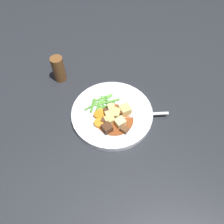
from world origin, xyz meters
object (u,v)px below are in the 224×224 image
(potato_chunk_3, at_px, (109,120))
(potato_chunk_4, at_px, (120,122))
(dinner_plate, at_px, (112,113))
(meat_chunk_3, at_px, (107,128))
(carrot_slice_3, at_px, (102,118))
(meat_chunk_0, at_px, (120,111))
(carrot_slice_2, at_px, (100,112))
(pepper_mill, at_px, (59,69))
(carrot_slice_1, at_px, (99,123))
(fork, at_px, (141,114))
(carrot_slice_0, at_px, (98,115))
(potato_chunk_2, at_px, (112,108))
(meat_chunk_2, at_px, (104,121))
(potato_chunk_5, at_px, (125,110))
(potato_chunk_1, at_px, (115,113))
(meat_chunk_4, at_px, (124,130))
(potato_chunk_0, at_px, (110,116))
(meat_chunk_1, at_px, (109,113))

(potato_chunk_3, bearing_deg, potato_chunk_4, 49.12)
(dinner_plate, bearing_deg, meat_chunk_3, -39.80)
(carrot_slice_3, distance_m, meat_chunk_0, 0.07)
(carrot_slice_2, bearing_deg, dinner_plate, 69.85)
(pepper_mill, bearing_deg, carrot_slice_1, 7.59)
(carrot_slice_2, relative_size, carrot_slice_3, 0.81)
(pepper_mill, bearing_deg, fork, 30.62)
(potato_chunk_4, bearing_deg, carrot_slice_0, -141.80)
(carrot_slice_3, height_order, potato_chunk_2, potato_chunk_2)
(meat_chunk_2, bearing_deg, potato_chunk_5, 91.87)
(meat_chunk_2, bearing_deg, potato_chunk_1, 99.94)
(carrot_slice_1, distance_m, carrot_slice_2, 0.04)
(potato_chunk_2, height_order, potato_chunk_5, potato_chunk_5)
(meat_chunk_4, bearing_deg, potato_chunk_1, 177.16)
(potato_chunk_2, relative_size, pepper_mill, 0.26)
(potato_chunk_1, xyz_separation_m, pepper_mill, (-0.26, -0.10, 0.02))
(carrot_slice_1, height_order, pepper_mill, pepper_mill)
(meat_chunk_4, bearing_deg, potato_chunk_2, 177.98)
(carrot_slice_0, xyz_separation_m, pepper_mill, (-0.24, -0.05, 0.03))
(carrot_slice_0, relative_size, meat_chunk_0, 0.89)
(carrot_slice_3, distance_m, potato_chunk_2, 0.05)
(carrot_slice_0, distance_m, potato_chunk_1, 0.06)
(potato_chunk_0, relative_size, potato_chunk_5, 0.83)
(dinner_plate, xyz_separation_m, potato_chunk_5, (0.02, 0.04, 0.02))
(meat_chunk_0, bearing_deg, carrot_slice_2, -116.53)
(meat_chunk_1, distance_m, pepper_mill, 0.26)
(fork, bearing_deg, meat_chunk_1, -117.82)
(pepper_mill, bearing_deg, meat_chunk_3, 9.25)
(carrot_slice_3, relative_size, meat_chunk_0, 0.98)
(carrot_slice_2, xyz_separation_m, fork, (0.07, 0.12, -0.00))
(carrot_slice_2, relative_size, meat_chunk_2, 1.24)
(meat_chunk_2, xyz_separation_m, meat_chunk_4, (0.06, 0.04, -0.00))
(potato_chunk_0, height_order, meat_chunk_1, potato_chunk_0)
(carrot_slice_0, xyz_separation_m, potato_chunk_5, (0.03, 0.09, 0.01))
(carrot_slice_2, distance_m, potato_chunk_1, 0.05)
(fork, relative_size, pepper_mill, 1.62)
(potato_chunk_4, xyz_separation_m, potato_chunk_5, (-0.03, 0.04, 0.00))
(meat_chunk_1, bearing_deg, potato_chunk_0, -14.62)
(meat_chunk_3, height_order, meat_chunk_4, meat_chunk_3)
(carrot_slice_2, xyz_separation_m, meat_chunk_3, (0.07, -0.01, 0.01))
(potato_chunk_4, height_order, potato_chunk_5, potato_chunk_5)
(potato_chunk_0, xyz_separation_m, potato_chunk_1, (-0.00, 0.02, 0.00))
(potato_chunk_2, bearing_deg, meat_chunk_2, -53.82)
(potato_chunk_4, bearing_deg, meat_chunk_2, -126.71)
(potato_chunk_4, bearing_deg, potato_chunk_3, -130.88)
(potato_chunk_3, xyz_separation_m, potato_chunk_5, (-0.01, 0.06, 0.00))
(carrot_slice_0, height_order, fork, carrot_slice_0)
(carrot_slice_0, distance_m, potato_chunk_2, 0.05)
(carrot_slice_3, distance_m, pepper_mill, 0.26)
(dinner_plate, bearing_deg, meat_chunk_1, -71.83)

